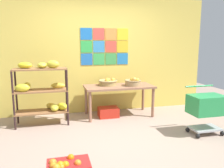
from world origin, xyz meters
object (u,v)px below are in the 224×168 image
Objects in this scene: shopping_cart at (206,107)px; display_table at (119,89)px; fruit_basket_left at (108,82)px; fruit_basket_back_right at (133,82)px; banana_shelf_unit at (42,88)px; produce_crate_under_table at (108,112)px.

display_table is at bearing 133.31° from shopping_cart.
display_table is 3.61× the size of fruit_basket_left.
fruit_basket_back_right reaches higher than display_table.
banana_shelf_unit is 0.84× the size of display_table.
fruit_basket_left is at bearing 10.89° from banana_shelf_unit.
fruit_basket_back_right is at bearing -4.81° from produce_crate_under_table.
banana_shelf_unit is 3.55× the size of fruit_basket_back_right.
fruit_basket_back_right is 1.59m from shopping_cart.
banana_shelf_unit is 1.38m from fruit_basket_left.
produce_crate_under_table is (-0.54, 0.05, -0.65)m from fruit_basket_back_right.
banana_shelf_unit is at bearing -169.11° from fruit_basket_left.
banana_shelf_unit is 2.96× the size of produce_crate_under_table.
shopping_cart is (1.39, -1.48, -0.25)m from fruit_basket_left.
fruit_basket_left reaches higher than display_table.
display_table is at bearing 5.96° from banana_shelf_unit.
fruit_basket_left is at bearing 156.09° from display_table.
fruit_basket_back_right is at bearing -19.91° from fruit_basket_left.
fruit_basket_left is (-0.51, 0.18, -0.01)m from fruit_basket_back_right.
shopping_cart is at bearing -46.83° from fruit_basket_left.
produce_crate_under_table is at bearing 175.19° from fruit_basket_back_right.
produce_crate_under_table is at bearing 5.24° from banana_shelf_unit.
banana_shelf_unit is 1.51× the size of shopping_cart.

